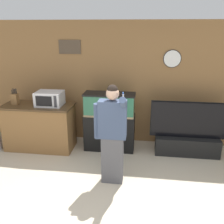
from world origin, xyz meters
TOP-DOWN VIEW (x-y plane):
  - wall_back_paneled at (0.00, 2.73)m, footprint 10.00×0.08m
  - counter_island at (-1.54, 2.09)m, footprint 1.43×0.66m
  - microwave at (-1.29, 2.11)m, footprint 0.53×0.40m
  - knife_block at (-2.02, 2.08)m, footprint 0.13×0.12m
  - aquarium_on_stand at (-0.09, 2.24)m, footprint 1.03×0.41m
  - tv_on_stand at (1.50, 2.22)m, footprint 1.51×0.40m
  - person_standing at (0.12, 1.07)m, footprint 0.52×0.39m

SIDE VIEW (x-z plane):
  - tv_on_stand at x=1.50m, z-range -0.23..0.87m
  - counter_island at x=-1.54m, z-range 0.00..0.96m
  - aquarium_on_stand at x=-0.09m, z-range 0.00..1.21m
  - person_standing at x=0.12m, z-range 0.03..1.69m
  - knife_block at x=-2.02m, z-range 0.91..1.24m
  - microwave at x=-1.29m, z-range 0.96..1.24m
  - wall_back_paneled at x=0.00m, z-range 0.00..2.60m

